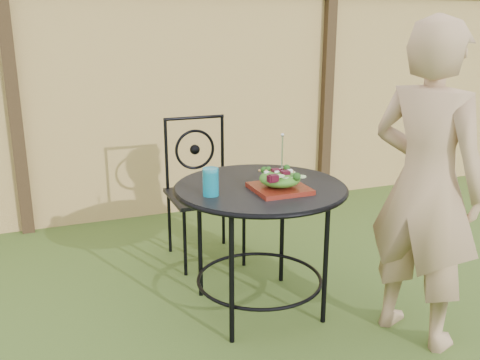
{
  "coord_description": "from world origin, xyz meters",
  "views": [
    {
      "loc": [
        -1.18,
        -2.06,
        1.53
      ],
      "look_at": [
        -0.19,
        0.47,
        0.75
      ],
      "focal_mm": 40.0,
      "sensor_mm": 36.0,
      "label": 1
    }
  ],
  "objects_px": {
    "patio_table": "(260,210)",
    "salad_plate": "(280,188)",
    "patio_chair": "(202,186)",
    "diner": "(426,187)"
  },
  "relations": [
    {
      "from": "patio_chair",
      "to": "salad_plate",
      "type": "bearing_deg",
      "value": -82.29
    },
    {
      "from": "patio_table",
      "to": "salad_plate",
      "type": "relative_size",
      "value": 3.42
    },
    {
      "from": "salad_plate",
      "to": "patio_chair",
      "type": "bearing_deg",
      "value": 97.71
    },
    {
      "from": "patio_table",
      "to": "diner",
      "type": "bearing_deg",
      "value": -39.4
    },
    {
      "from": "patio_table",
      "to": "salad_plate",
      "type": "height_order",
      "value": "salad_plate"
    },
    {
      "from": "patio_chair",
      "to": "diner",
      "type": "bearing_deg",
      "value": -61.94
    },
    {
      "from": "diner",
      "to": "salad_plate",
      "type": "xyz_separation_m",
      "value": [
        -0.58,
        0.4,
        -0.06
      ]
    },
    {
      "from": "patio_chair",
      "to": "salad_plate",
      "type": "distance_m",
      "value": 0.97
    },
    {
      "from": "patio_table",
      "to": "salad_plate",
      "type": "distance_m",
      "value": 0.2
    },
    {
      "from": "patio_chair",
      "to": "diner",
      "type": "distance_m",
      "value": 1.54
    }
  ]
}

